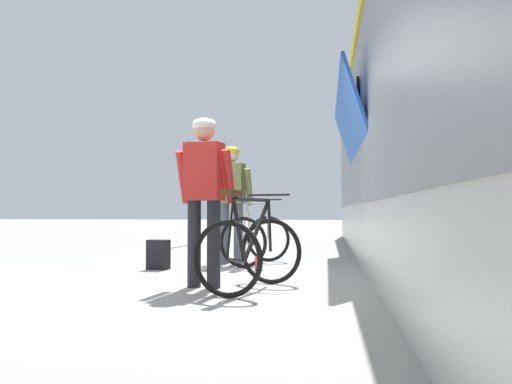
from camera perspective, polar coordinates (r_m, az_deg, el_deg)
name	(u,v)px	position (r m, az deg, el deg)	size (l,w,h in m)	color
ground_plane	(213,283)	(6.06, -4.58, -9.50)	(80.00, 80.00, 0.00)	gray
train_car	(476,122)	(7.78, 22.10, 6.84)	(3.30, 19.15, 3.88)	slate
cyclist_near_in_olive	(232,193)	(8.15, -2.59, -0.14)	(0.64, 0.37, 1.76)	#4C515B
cyclist_far_in_red	(204,186)	(5.66, -5.47, 0.66)	(0.65, 0.38, 1.76)	#232328
bicycle_near_silver	(256,237)	(8.00, 0.01, -4.78)	(0.95, 1.21, 0.99)	black
bicycle_far_black	(250,250)	(5.42, -0.59, -6.13)	(0.99, 1.23, 0.99)	black
backpack_on_platform	(158,255)	(7.49, -10.23, -6.49)	(0.28, 0.18, 0.40)	black
water_bottle_near_the_bikes	(258,263)	(7.28, 0.19, -7.49)	(0.07, 0.07, 0.19)	red
platform_sign_post	(192,175)	(12.74, -6.76, 1.78)	(0.08, 0.70, 2.40)	#595B60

